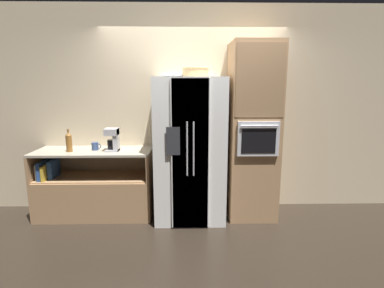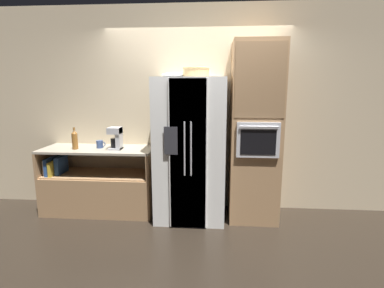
# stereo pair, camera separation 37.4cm
# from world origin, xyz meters

# --- Properties ---
(ground_plane) EXTENTS (20.00, 20.00, 0.00)m
(ground_plane) POSITION_xyz_m (0.00, 0.00, 0.00)
(ground_plane) COLOR black
(wall_back) EXTENTS (12.00, 0.06, 2.80)m
(wall_back) POSITION_xyz_m (0.00, 0.48, 1.40)
(wall_back) COLOR beige
(wall_back) RESTS_ON ground_plane
(counter_left) EXTENTS (1.51, 0.60, 0.90)m
(counter_left) POSITION_xyz_m (-1.34, 0.15, 0.32)
(counter_left) COLOR #A87F56
(counter_left) RESTS_ON ground_plane
(refrigerator) EXTENTS (0.89, 0.78, 1.84)m
(refrigerator) POSITION_xyz_m (-0.05, 0.07, 0.92)
(refrigerator) COLOR white
(refrigerator) RESTS_ON ground_plane
(wall_oven) EXTENTS (0.61, 0.69, 2.27)m
(wall_oven) POSITION_xyz_m (0.77, 0.13, 1.14)
(wall_oven) COLOR #A87F56
(wall_oven) RESTS_ON ground_plane
(wicker_basket) EXTENTS (0.33, 0.33, 0.12)m
(wicker_basket) POSITION_xyz_m (0.02, 0.06, 1.90)
(wicker_basket) COLOR tan
(wicker_basket) RESTS_ON refrigerator
(fruit_bowl) EXTENTS (0.30, 0.30, 0.06)m
(fruit_bowl) POSITION_xyz_m (-0.27, 0.11, 1.87)
(fruit_bowl) COLOR white
(fruit_bowl) RESTS_ON refrigerator
(bottle_tall) EXTENTS (0.08, 0.08, 0.29)m
(bottle_tall) POSITION_xyz_m (-1.60, 0.07, 1.03)
(bottle_tall) COLOR brown
(bottle_tall) RESTS_ON counter_left
(mug) EXTENTS (0.13, 0.09, 0.10)m
(mug) POSITION_xyz_m (-1.30, 0.16, 0.95)
(mug) COLOR #384C7A
(mug) RESTS_ON counter_left
(coffee_maker) EXTENTS (0.16, 0.18, 0.30)m
(coffee_maker) POSITION_xyz_m (-1.04, 0.10, 1.06)
(coffee_maker) COLOR #B2B2B7
(coffee_maker) RESTS_ON counter_left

